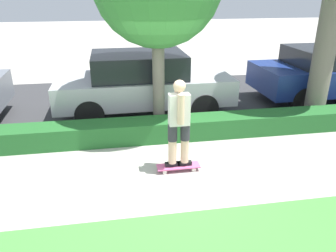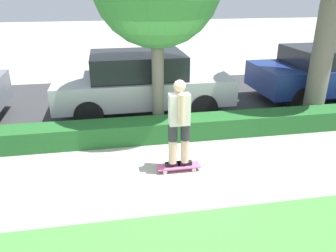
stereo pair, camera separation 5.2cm
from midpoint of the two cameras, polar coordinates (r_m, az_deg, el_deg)
name	(u,v)px [view 2 (the right image)]	position (r m, az deg, el deg)	size (l,w,h in m)	color
ground_plane	(169,177)	(5.77, -0.04, -8.93)	(60.00, 60.00, 0.00)	#ADA89E
street_asphalt	(144,101)	(9.57, -4.43, 4.31)	(18.34, 5.00, 0.01)	#38383A
hedge_row	(156,130)	(7.07, -2.29, -0.62)	(18.34, 0.60, 0.45)	#236028
skateboard	(179,166)	(5.95, 1.60, -7.03)	(0.78, 0.24, 0.09)	#DB5B93
skater_person	(179,122)	(5.57, 1.69, 0.66)	(0.48, 0.41, 1.58)	black
parked_car_middle	(142,82)	(8.50, -4.76, 7.62)	(4.44, 1.97, 1.56)	#B7B7BC
parked_car_rear	(330,72)	(10.60, 26.29, 8.42)	(4.45, 2.03, 1.53)	navy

